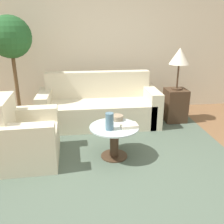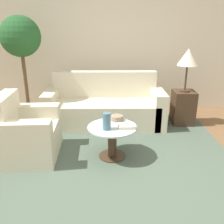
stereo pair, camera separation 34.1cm
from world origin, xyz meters
name	(u,v)px [view 1 (the left image)]	position (x,y,z in m)	size (l,w,h in m)	color
ground_plane	(123,184)	(0.00, 0.00, 0.00)	(14.00, 14.00, 0.00)	brown
wall_back	(102,45)	(0.00, 2.69, 1.30)	(10.00, 0.06, 2.60)	beige
rug	(114,156)	(-0.01, 0.63, 0.00)	(3.23, 3.26, 0.01)	#4C5B4C
sofa_main	(99,108)	(-0.13, 1.84, 0.29)	(2.03, 0.78, 0.89)	beige
armchair	(25,140)	(-1.17, 0.68, 0.29)	(0.75, 0.87, 0.86)	beige
coffee_table	(114,137)	(-0.01, 0.63, 0.28)	(0.65, 0.65, 0.44)	#422D1E
side_table	(175,105)	(1.25, 1.80, 0.30)	(0.37, 0.37, 0.59)	#422D1E
table_lamp	(180,57)	(1.25, 1.80, 1.16)	(0.35, 0.35, 0.72)	#422D1E
potted_plant	(11,46)	(-1.50, 1.92, 1.35)	(0.66, 0.66, 1.83)	brown
vase	(110,121)	(-0.09, 0.54, 0.55)	(0.10, 0.10, 0.22)	slate
bowl	(117,118)	(0.05, 0.85, 0.47)	(0.17, 0.17, 0.07)	gray
book_stack	(129,126)	(0.17, 0.59, 0.46)	(0.23, 0.17, 0.04)	beige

